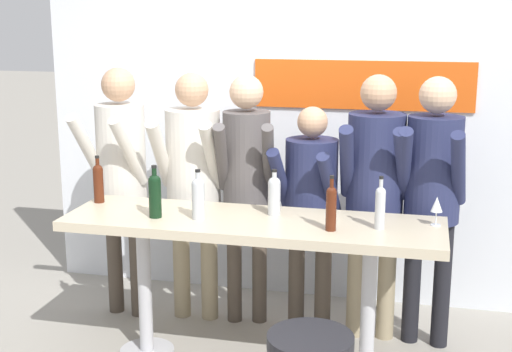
{
  "coord_description": "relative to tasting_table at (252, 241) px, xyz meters",
  "views": [
    {
      "loc": [
        1.0,
        -4.07,
        2.23
      ],
      "look_at": [
        0.0,
        0.1,
        1.23
      ],
      "focal_mm": 50.0,
      "sensor_mm": 36.0,
      "label": 1
    }
  ],
  "objects": [
    {
      "name": "tasting_table",
      "position": [
        0.0,
        0.0,
        0.0
      ],
      "size": [
        2.33,
        0.67,
        0.98
      ],
      "color": "beige",
      "rests_on": "ground_plane"
    },
    {
      "name": "wine_bottle_1",
      "position": [
        0.77,
        -0.02,
        0.28
      ],
      "size": [
        0.06,
        0.06,
        0.32
      ],
      "color": "#B7BCC1",
      "rests_on": "tasting_table"
    },
    {
      "name": "wine_bottle_4",
      "position": [
        -0.59,
        -0.09,
        0.29
      ],
      "size": [
        0.08,
        0.08,
        0.33
      ],
      "color": "black",
      "rests_on": "tasting_table"
    },
    {
      "name": "wine_bottle_0",
      "position": [
        0.11,
        0.13,
        0.28
      ],
      "size": [
        0.08,
        0.08,
        0.29
      ],
      "color": "#B7BCC1",
      "rests_on": "tasting_table"
    },
    {
      "name": "wine_bottle_5",
      "position": [
        0.5,
        -0.11,
        0.29
      ],
      "size": [
        0.06,
        0.06,
        0.33
      ],
      "color": "#4C1E0F",
      "rests_on": "tasting_table"
    },
    {
      "name": "person_center_right",
      "position": [
        0.7,
        0.59,
        0.3
      ],
      "size": [
        0.47,
        0.58,
        1.83
      ],
      "rotation": [
        0.0,
        0.0,
        0.04
      ],
      "color": "gray",
      "rests_on": "ground_plane"
    },
    {
      "name": "wine_bottle_2",
      "position": [
        -0.32,
        -0.07,
        0.29
      ],
      "size": [
        0.08,
        0.08,
        0.31
      ],
      "color": "#B7BCC1",
      "rests_on": "tasting_table"
    },
    {
      "name": "person_center",
      "position": [
        0.26,
        0.63,
        0.15
      ],
      "size": [
        0.49,
        0.57,
        1.6
      ],
      "rotation": [
        0.0,
        0.0,
        -0.17
      ],
      "color": "#473D33",
      "rests_on": "ground_plane"
    },
    {
      "name": "wine_bottle_3",
      "position": [
        -1.09,
        0.15,
        0.29
      ],
      "size": [
        0.07,
        0.07,
        0.32
      ],
      "color": "#4C1E0F",
      "rests_on": "tasting_table"
    },
    {
      "name": "person_far_left",
      "position": [
        -1.11,
        0.56,
        0.31
      ],
      "size": [
        0.47,
        0.6,
        1.84
      ],
      "rotation": [
        0.0,
        0.0,
        -0.13
      ],
      "color": "#473D33",
      "rests_on": "ground_plane"
    },
    {
      "name": "person_center_left",
      "position": [
        -0.2,
        0.64,
        0.3
      ],
      "size": [
        0.46,
        0.59,
        1.8
      ],
      "rotation": [
        0.0,
        0.0,
        0.18
      ],
      "color": "#473D33",
      "rests_on": "ground_plane"
    },
    {
      "name": "back_wall",
      "position": [
        0.01,
        1.29,
        0.41
      ],
      "size": [
        3.93,
        0.12,
        2.48
      ],
      "color": "silver",
      "rests_on": "ground_plane"
    },
    {
      "name": "person_right",
      "position": [
        1.07,
        0.57,
        0.3
      ],
      "size": [
        0.48,
        0.6,
        1.82
      ],
      "rotation": [
        0.0,
        0.0,
        -0.14
      ],
      "color": "black",
      "rests_on": "ground_plane"
    },
    {
      "name": "wine_glass_0",
      "position": [
        1.09,
        0.13,
        0.27
      ],
      "size": [
        0.07,
        0.07,
        0.18
      ],
      "color": "silver",
      "rests_on": "tasting_table"
    },
    {
      "name": "person_left",
      "position": [
        -0.59,
        0.62,
        0.28
      ],
      "size": [
        0.47,
        0.58,
        1.81
      ],
      "rotation": [
        0.0,
        0.0,
        0.04
      ],
      "color": "gray",
      "rests_on": "ground_plane"
    }
  ]
}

